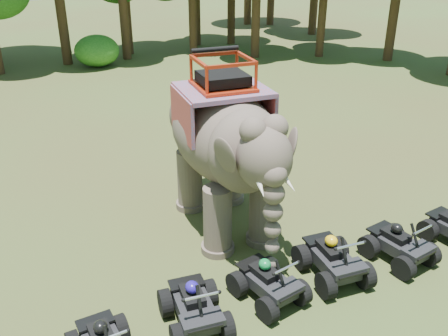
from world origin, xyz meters
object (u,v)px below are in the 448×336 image
Objects in this scene: atv_2 at (269,277)px; atv_3 at (334,254)px; atv_1 at (194,302)px; elephant at (224,145)px; atv_4 at (400,240)px.

atv_3 is at bearing -9.72° from atv_2.
atv_2 is 1.74m from atv_3.
atv_1 is 3.52m from atv_3.
elephant is at bearing 62.19° from atv_1.
elephant is 3.37× the size of atv_1.
atv_1 is (-2.35, -3.29, -1.74)m from elephant.
atv_4 is at bearing 5.71° from atv_1.
atv_1 is at bearing -119.05° from elephant.
atv_4 reaches higher than atv_2.
elephant is 3.25× the size of atv_3.
atv_3 is (1.16, -3.27, -1.72)m from elephant.
elephant is 3.74m from atv_2.
elephant is 4.40m from atv_1.
atv_2 is at bearing -93.48° from elephant.
atv_4 is (3.60, -0.23, 0.01)m from atv_2.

